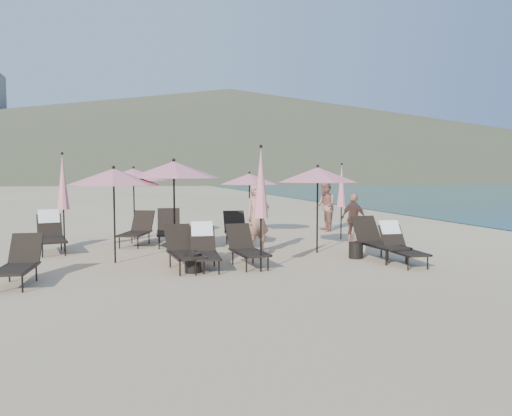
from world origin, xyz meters
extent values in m
plane|color=#D6BA8C|center=(0.00, 0.00, 0.00)|extent=(800.00, 800.00, 0.00)
cone|color=brown|center=(60.00, 300.00, 27.50)|extent=(690.00, 690.00, 55.00)
cone|color=brown|center=(190.00, 330.00, 16.00)|extent=(280.00, 280.00, 32.00)
cube|color=beige|center=(-45.00, 310.00, 19.00)|extent=(18.00, 16.00, 38.00)
cube|color=black|center=(-5.72, -0.83, 0.34)|extent=(0.68, 1.19, 0.05)
cube|color=black|center=(-5.66, -0.06, 0.62)|extent=(0.63, 0.48, 0.59)
cylinder|color=black|center=(-5.93, -0.30, 0.16)|extent=(0.03, 0.03, 0.33)
cylinder|color=black|center=(-5.51, -1.33, 0.16)|extent=(0.03, 0.03, 0.33)
cylinder|color=black|center=(-5.43, -0.34, 0.16)|extent=(0.03, 0.03, 0.33)
cube|color=black|center=(-5.43, -0.80, 0.35)|extent=(0.13, 1.30, 0.04)
cube|color=black|center=(-2.42, -0.06, 0.35)|extent=(0.75, 1.25, 0.05)
cube|color=black|center=(-2.51, 0.73, 0.64)|extent=(0.66, 0.52, 0.61)
cylinder|color=black|center=(-2.62, -0.58, 0.17)|extent=(0.04, 0.04, 0.34)
cylinder|color=black|center=(-2.74, 0.43, 0.17)|extent=(0.04, 0.04, 0.34)
cylinder|color=black|center=(-2.11, -0.52, 0.17)|extent=(0.04, 0.04, 0.34)
cylinder|color=black|center=(-2.22, 0.49, 0.17)|extent=(0.04, 0.04, 0.34)
cube|color=black|center=(-2.72, -0.04, 0.36)|extent=(0.19, 1.33, 0.04)
cube|color=black|center=(-2.13, 0.02, 0.36)|extent=(0.19, 1.33, 0.04)
cube|color=black|center=(-2.02, -0.16, 0.33)|extent=(0.65, 1.16, 0.05)
cube|color=black|center=(-1.97, 0.59, 0.60)|extent=(0.61, 0.46, 0.58)
cylinder|color=black|center=(-2.29, -0.61, 0.16)|extent=(0.03, 0.03, 0.32)
cylinder|color=black|center=(-2.23, 0.35, 0.16)|extent=(0.03, 0.03, 0.32)
cylinder|color=black|center=(-1.80, -0.65, 0.16)|extent=(0.03, 0.03, 0.32)
cylinder|color=black|center=(-1.74, 0.32, 0.16)|extent=(0.03, 0.03, 0.32)
cube|color=black|center=(-2.29, -0.10, 0.34)|extent=(0.12, 1.26, 0.04)
cube|color=black|center=(-1.73, -0.13, 0.34)|extent=(0.12, 1.26, 0.04)
cube|color=white|center=(-1.96, 0.73, 0.83)|extent=(0.52, 0.30, 0.35)
cube|color=black|center=(-0.98, -0.05, 0.34)|extent=(0.70, 1.21, 0.05)
cube|color=black|center=(-1.05, 0.72, 0.62)|extent=(0.64, 0.49, 0.60)
cylinder|color=black|center=(-1.19, -0.55, 0.16)|extent=(0.03, 0.03, 0.33)
cylinder|color=black|center=(-1.28, 0.44, 0.16)|extent=(0.03, 0.03, 0.33)
cylinder|color=black|center=(-0.69, -0.51, 0.16)|extent=(0.03, 0.03, 0.33)
cylinder|color=black|center=(-0.78, 0.48, 0.16)|extent=(0.03, 0.03, 0.33)
cube|color=black|center=(-1.27, -0.03, 0.35)|extent=(0.16, 1.30, 0.04)
cube|color=black|center=(-0.70, 0.03, 0.35)|extent=(0.16, 1.30, 0.04)
cube|color=black|center=(2.57, -0.80, 0.32)|extent=(0.61, 1.12, 0.05)
cube|color=black|center=(2.59, -0.06, 0.59)|extent=(0.58, 0.44, 0.57)
cylinder|color=black|center=(2.31, -1.24, 0.16)|extent=(0.03, 0.03, 0.31)
cylinder|color=black|center=(2.35, -0.30, 0.16)|extent=(0.03, 0.03, 0.31)
cylinder|color=black|center=(2.79, -1.26, 0.16)|extent=(0.03, 0.03, 0.31)
cylinder|color=black|center=(2.82, -0.32, 0.16)|extent=(0.03, 0.03, 0.31)
cube|color=black|center=(2.29, -0.74, 0.33)|extent=(0.08, 1.24, 0.04)
cube|color=black|center=(2.84, -0.76, 0.33)|extent=(0.08, 1.24, 0.04)
cube|color=white|center=(2.60, 0.07, 0.81)|extent=(0.50, 0.28, 0.34)
cube|color=black|center=(2.39, -0.04, 0.38)|extent=(0.74, 1.32, 0.05)
cube|color=black|center=(2.34, 0.82, 0.69)|extent=(0.69, 0.52, 0.66)
cylinder|color=black|center=(2.14, -0.59, 0.18)|extent=(0.04, 0.04, 0.36)
cylinder|color=black|center=(2.08, 0.51, 0.18)|extent=(0.04, 0.04, 0.36)
cylinder|color=black|center=(2.70, -0.56, 0.18)|extent=(0.04, 0.04, 0.36)
cylinder|color=black|center=(2.63, 0.54, 0.18)|extent=(0.04, 0.04, 0.36)
cube|color=black|center=(2.06, -0.01, 0.39)|extent=(0.13, 1.45, 0.04)
cube|color=black|center=(2.71, 0.03, 0.39)|extent=(0.13, 1.45, 0.04)
cube|color=black|center=(-5.61, 3.15, 0.37)|extent=(0.89, 1.36, 0.05)
cube|color=black|center=(-5.78, 3.98, 0.67)|extent=(0.73, 0.60, 0.65)
cylinder|color=black|center=(-5.76, 2.59, 0.18)|extent=(0.04, 0.04, 0.36)
cylinder|color=black|center=(-5.99, 3.64, 0.18)|extent=(0.04, 0.04, 0.36)
cylinder|color=black|center=(-5.23, 2.70, 0.18)|extent=(0.04, 0.04, 0.36)
cylinder|color=black|center=(-5.45, 3.75, 0.18)|extent=(0.04, 0.04, 0.36)
cube|color=black|center=(-5.92, 3.14, 0.38)|extent=(0.33, 1.39, 0.04)
cube|color=black|center=(-5.31, 3.27, 0.38)|extent=(0.33, 1.39, 0.04)
cube|color=white|center=(-5.81, 4.13, 0.92)|extent=(0.61, 0.40, 0.39)
cube|color=black|center=(-3.47, 4.05, 0.36)|extent=(1.01, 1.38, 0.05)
cube|color=black|center=(-3.19, 4.84, 0.66)|extent=(0.76, 0.65, 0.64)
cylinder|color=black|center=(-3.89, 3.66, 0.18)|extent=(0.04, 0.04, 0.35)
cylinder|color=black|center=(-3.54, 4.66, 0.18)|extent=(0.04, 0.04, 0.35)
cylinder|color=black|center=(-3.39, 3.48, 0.18)|extent=(0.04, 0.04, 0.35)
cylinder|color=black|center=(-3.03, 4.48, 0.18)|extent=(0.04, 0.04, 0.35)
cube|color=black|center=(-3.74, 4.21, 0.37)|extent=(0.50, 1.33, 0.04)
cube|color=black|center=(-3.16, 4.00, 0.37)|extent=(0.50, 1.33, 0.04)
cube|color=black|center=(-2.48, 3.81, 0.39)|extent=(0.78, 1.37, 0.06)
cube|color=black|center=(-2.42, 4.70, 0.71)|extent=(0.72, 0.55, 0.68)
cylinder|color=black|center=(-2.81, 3.29, 0.19)|extent=(0.04, 0.04, 0.37)
cylinder|color=black|center=(-2.73, 4.42, 0.19)|extent=(0.04, 0.04, 0.37)
cylinder|color=black|center=(-2.24, 3.24, 0.19)|extent=(0.04, 0.04, 0.37)
cylinder|color=black|center=(-2.15, 4.37, 0.19)|extent=(0.04, 0.04, 0.37)
cube|color=black|center=(-2.81, 3.89, 0.40)|extent=(0.15, 1.48, 0.04)
cube|color=black|center=(-2.15, 3.84, 0.40)|extent=(0.15, 1.48, 0.04)
cube|color=black|center=(-0.56, 3.07, 0.36)|extent=(0.73, 1.29, 0.05)
cube|color=black|center=(-0.50, 3.91, 0.67)|extent=(0.67, 0.51, 0.64)
cylinder|color=black|center=(-0.86, 2.57, 0.18)|extent=(0.04, 0.04, 0.35)
cylinder|color=black|center=(-0.79, 3.64, 0.18)|extent=(0.04, 0.04, 0.35)
cylinder|color=black|center=(-0.32, 2.53, 0.18)|extent=(0.04, 0.04, 0.35)
cylinder|color=black|center=(-0.25, 3.60, 0.18)|extent=(0.04, 0.04, 0.35)
cube|color=black|center=(-0.86, 3.14, 0.37)|extent=(0.14, 1.40, 0.04)
cube|color=black|center=(-0.24, 3.10, 0.37)|extent=(0.14, 1.40, 0.04)
cylinder|color=black|center=(-3.96, 1.35, 1.08)|extent=(0.05, 0.05, 2.16)
cone|color=#D07585|center=(-3.96, 1.35, 2.06)|extent=(2.16, 2.16, 0.39)
sphere|color=black|center=(-3.96, 1.35, 2.28)|extent=(0.08, 0.08, 0.08)
cylinder|color=black|center=(-2.50, 1.86, 1.17)|extent=(0.05, 0.05, 2.34)
cone|color=#D07585|center=(-2.50, 1.86, 2.23)|extent=(2.34, 2.34, 0.42)
sphere|color=black|center=(-2.50, 1.86, 2.47)|extent=(0.09, 0.09, 0.09)
cylinder|color=black|center=(1.28, 1.57, 1.10)|extent=(0.05, 0.05, 2.20)
cone|color=#D07585|center=(1.28, 1.57, 2.10)|extent=(2.20, 2.20, 0.40)
sphere|color=black|center=(1.28, 1.57, 2.33)|extent=(0.08, 0.08, 0.08)
cylinder|color=black|center=(-3.44, 5.88, 1.10)|extent=(0.05, 0.05, 2.20)
cone|color=#D07585|center=(-3.44, 5.88, 2.10)|extent=(2.20, 2.20, 0.40)
sphere|color=black|center=(-3.44, 5.88, 2.33)|extent=(0.08, 0.08, 0.08)
cylinder|color=black|center=(0.40, 5.66, 1.02)|extent=(0.04, 0.04, 2.04)
cone|color=#D07585|center=(0.40, 5.66, 1.94)|extent=(2.04, 2.04, 0.37)
sphere|color=black|center=(0.40, 5.66, 2.16)|extent=(0.08, 0.08, 0.08)
cylinder|color=black|center=(-0.86, -0.56, 0.59)|extent=(0.04, 0.04, 1.18)
cone|color=#D07585|center=(-0.86, -0.56, 1.93)|extent=(0.32, 0.32, 1.50)
sphere|color=black|center=(-0.86, -0.56, 2.72)|extent=(0.08, 0.08, 0.08)
cylinder|color=black|center=(3.04, 3.94, 0.53)|extent=(0.04, 0.04, 1.06)
cone|color=#D07585|center=(3.04, 3.94, 1.74)|extent=(0.29, 0.29, 1.35)
sphere|color=black|center=(3.04, 3.94, 2.44)|extent=(0.07, 0.07, 0.07)
cylinder|color=black|center=(-5.34, 3.46, 0.58)|extent=(0.04, 0.04, 1.16)
cone|color=#D07585|center=(-5.34, 3.46, 1.90)|extent=(0.32, 0.32, 1.48)
sphere|color=black|center=(-5.34, 3.46, 2.67)|extent=(0.07, 0.07, 0.07)
cylinder|color=black|center=(-2.30, -0.27, 0.21)|extent=(0.37, 0.37, 0.42)
cylinder|color=black|center=(1.90, 0.49, 0.20)|extent=(0.36, 0.36, 0.41)
imported|color=#AC755D|center=(-0.32, 1.82, 0.93)|extent=(0.74, 0.55, 1.86)
imported|color=#A16453|center=(3.45, 6.25, 0.91)|extent=(0.75, 0.94, 1.83)
imported|color=tan|center=(2.99, 2.89, 0.77)|extent=(0.74, 0.97, 1.54)
camera|label=1|loc=(-3.66, -10.92, 2.14)|focal=35.00mm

